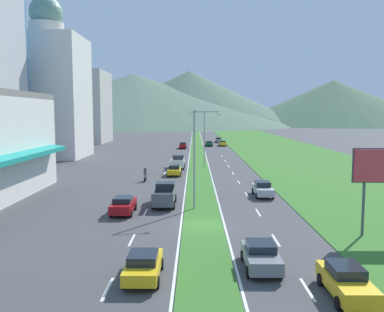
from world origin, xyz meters
The scene contains 43 objects.
ground_plane centered at (0.00, 0.00, 0.00)m, with size 600.00×600.00×0.00m, color #424244.
grass_median centered at (0.00, 60.00, 0.03)m, with size 3.20×240.00×0.06m, color #387028.
grass_verge_right centered at (20.60, 60.00, 0.03)m, with size 24.00×240.00×0.06m, color #387028.
lane_dash_left_1 centered at (-5.10, -11.90, 0.01)m, with size 0.16×2.80×0.01m, color silver.
lane_dash_left_2 centered at (-5.10, -3.79, 0.01)m, with size 0.16×2.80×0.01m, color silver.
lane_dash_left_3 centered at (-5.10, 4.31, 0.01)m, with size 0.16×2.80×0.01m, color silver.
lane_dash_left_4 centered at (-5.10, 12.41, 0.01)m, with size 0.16×2.80×0.01m, color silver.
lane_dash_left_5 centered at (-5.10, 20.51, 0.01)m, with size 0.16×2.80×0.01m, color silver.
lane_dash_left_6 centered at (-5.10, 28.62, 0.01)m, with size 0.16×2.80×0.01m, color silver.
lane_dash_left_7 centered at (-5.10, 36.72, 0.01)m, with size 0.16×2.80×0.01m, color silver.
lane_dash_left_8 centered at (-5.10, 44.82, 0.01)m, with size 0.16×2.80×0.01m, color silver.
lane_dash_left_9 centered at (-5.10, 52.93, 0.01)m, with size 0.16×2.80×0.01m, color silver.
lane_dash_right_1 centered at (5.10, -11.90, 0.01)m, with size 0.16×2.80×0.01m, color silver.
lane_dash_right_2 centered at (5.10, -3.79, 0.01)m, with size 0.16×2.80×0.01m, color silver.
lane_dash_right_3 centered at (5.10, 4.31, 0.01)m, with size 0.16×2.80×0.01m, color silver.
lane_dash_right_4 centered at (5.10, 12.41, 0.01)m, with size 0.16×2.80×0.01m, color silver.
lane_dash_right_5 centered at (5.10, 20.51, 0.01)m, with size 0.16×2.80×0.01m, color silver.
lane_dash_right_6 centered at (5.10, 28.62, 0.01)m, with size 0.16×2.80×0.01m, color silver.
lane_dash_right_7 centered at (5.10, 36.72, 0.01)m, with size 0.16×2.80×0.01m, color silver.
lane_dash_right_8 centered at (5.10, 44.82, 0.01)m, with size 0.16×2.80×0.01m, color silver.
lane_dash_right_9 centered at (5.10, 52.93, 0.01)m, with size 0.16×2.80×0.01m, color silver.
edge_line_median_left centered at (-1.75, 60.00, 0.01)m, with size 0.16×240.00×0.01m, color silver.
edge_line_median_right centered at (1.75, 60.00, 0.01)m, with size 0.16×240.00×0.01m, color silver.
domed_building centered at (-30.01, 50.80, 13.22)m, with size 14.08×14.08×31.84m.
midrise_colored centered at (-36.12, 93.61, 10.81)m, with size 17.12×17.12×21.62m, color #B7B2A8.
hill_far_left centered at (-46.21, 275.78, 18.88)m, with size 239.91×239.91×37.75m, color #516B56.
hill_far_center centered at (-4.73, 285.11, 20.61)m, with size 174.18×174.18×41.23m, color #516B56.
hill_far_right centered at (105.17, 282.35, 16.99)m, with size 157.59×157.59×33.99m, color #47664C.
street_lamp_near centered at (-0.41, 5.63, 5.28)m, with size 2.63×0.43×9.23m.
street_lamp_mid centered at (0.67, 35.22, 5.31)m, with size 2.63×0.34×9.29m.
car_0 centered at (7.02, 79.92, 0.74)m, with size 2.00×4.62×1.42m.
car_1 centered at (3.17, -9.08, 0.78)m, with size 1.99×4.17×1.52m.
car_2 centered at (-3.43, -10.51, 0.75)m, with size 1.94×4.18×1.46m.
car_3 centered at (-3.59, 26.48, 0.77)m, with size 1.96×4.29×1.53m.
car_4 centered at (6.68, 92.94, 0.80)m, with size 1.91×4.26×1.58m.
car_5 centered at (6.73, 11.66, 0.81)m, with size 1.90×4.46×1.60m.
car_6 centered at (-7.03, 3.88, 0.79)m, with size 1.96×4.33×1.53m.
car_7 centered at (-3.64, 71.37, 0.81)m, with size 1.85×4.60×1.62m.
car_8 centered at (3.27, 79.24, 0.73)m, with size 2.03×4.74×1.40m.
car_9 centered at (6.74, -12.69, 0.80)m, with size 1.87×4.30×1.57m.
pickup_truck_0 centered at (-3.59, 7.51, 0.98)m, with size 2.18×5.40×2.00m.
pickup_truck_1 centered at (-3.37, 34.43, 0.98)m, with size 2.18×5.40×2.00m.
motorcycle_rider centered at (-7.15, 21.17, 0.75)m, with size 0.36×2.00×1.80m.
Camera 1 is at (-0.66, -31.87, 8.94)m, focal length 38.20 mm.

